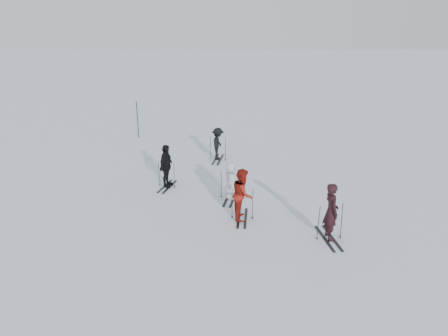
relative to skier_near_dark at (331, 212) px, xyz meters
The scene contains 12 objects.
ground 4.73m from the skier_near_dark, 140.97° to the left, with size 120.00×120.00×0.00m, color silver.
skier_near_dark is the anchor object (origin of this frame).
skier_red 3.18m from the skier_near_dark, 154.11° to the left, with size 0.92×0.72×1.89m, color maroon.
skier_grey 4.54m from the skier_near_dark, 136.80° to the left, with size 0.73×0.48×1.49m, color silver.
skier_uphill_left 7.36m from the skier_near_dark, 145.01° to the left, with size 1.08×0.45×1.84m, color black.
skier_uphill_far 8.71m from the skier_near_dark, 117.32° to the left, with size 1.04×0.60×1.61m, color black.
skis_near_dark 0.33m from the skier_near_dark, ahead, with size 0.94×1.78×1.30m, color black, non-canonical shape.
skis_red 3.20m from the skier_near_dark, 154.11° to the left, with size 0.88×1.65×1.21m, color black, non-canonical shape.
skis_grey 4.55m from the skier_near_dark, 136.80° to the left, with size 0.91×1.72×1.25m, color black, non-canonical shape.
skis_uphill_left 7.37m from the skier_near_dark, 145.01° to the left, with size 0.82×1.54×1.12m, color black, non-canonical shape.
skis_uphill_far 8.71m from the skier_near_dark, 117.32° to the left, with size 0.89×1.68×1.22m, color black, non-canonical shape.
piste_marker 14.38m from the skier_near_dark, 127.54° to the left, with size 0.05×0.05×2.14m, color black.
Camera 1 is at (0.44, -15.76, 7.36)m, focal length 35.00 mm.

